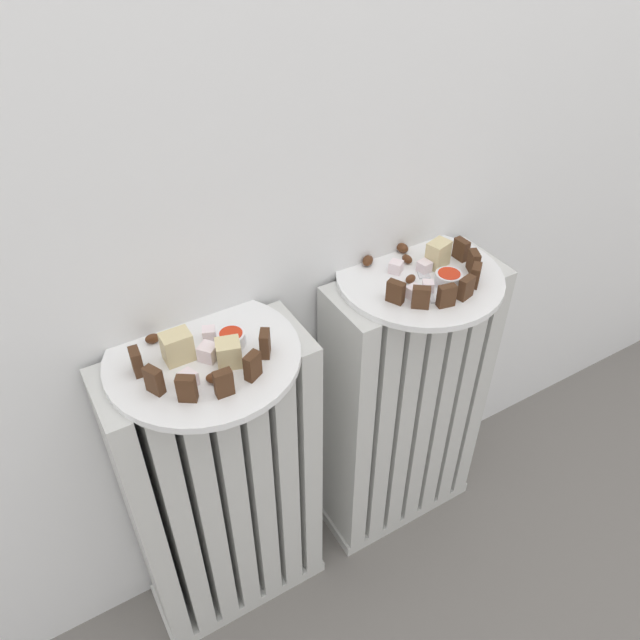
{
  "coord_description": "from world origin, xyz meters",
  "views": [
    {
      "loc": [
        -0.41,
        -0.41,
        1.32
      ],
      "look_at": [
        0.0,
        0.28,
        0.67
      ],
      "focal_mm": 34.37,
      "sensor_mm": 36.0,
      "label": 1
    }
  ],
  "objects_px": {
    "radiator_right": "(403,409)",
    "fork": "(427,284)",
    "plate_left": "(203,356)",
    "jam_bowl_right": "(448,278)",
    "radiator_left": "(225,492)",
    "plate_right": "(419,277)",
    "jam_bowl_left": "(231,338)"
  },
  "relations": [
    {
      "from": "radiator_right",
      "to": "fork",
      "type": "height_order",
      "value": "fork"
    },
    {
      "from": "plate_left",
      "to": "jam_bowl_right",
      "type": "distance_m",
      "value": 0.44
    },
    {
      "from": "radiator_left",
      "to": "plate_right",
      "type": "distance_m",
      "value": 0.54
    },
    {
      "from": "radiator_right",
      "to": "plate_left",
      "type": "distance_m",
      "value": 0.54
    },
    {
      "from": "radiator_left",
      "to": "radiator_right",
      "type": "xyz_separation_m",
      "value": [
        0.42,
        0.0,
        0.0
      ]
    },
    {
      "from": "plate_left",
      "to": "jam_bowl_left",
      "type": "bearing_deg",
      "value": -3.3
    },
    {
      "from": "radiator_left",
      "to": "plate_right",
      "type": "relative_size",
      "value": 2.23
    },
    {
      "from": "radiator_right",
      "to": "radiator_left",
      "type": "bearing_deg",
      "value": 180.0
    },
    {
      "from": "jam_bowl_right",
      "to": "plate_left",
      "type": "bearing_deg",
      "value": 173.67
    },
    {
      "from": "radiator_right",
      "to": "jam_bowl_left",
      "type": "bearing_deg",
      "value": -179.57
    },
    {
      "from": "plate_left",
      "to": "radiator_left",
      "type": "bearing_deg",
      "value": 116.57
    },
    {
      "from": "plate_right",
      "to": "fork",
      "type": "xyz_separation_m",
      "value": [
        -0.01,
        -0.03,
        0.01
      ]
    },
    {
      "from": "plate_left",
      "to": "plate_right",
      "type": "height_order",
      "value": "same"
    },
    {
      "from": "jam_bowl_left",
      "to": "plate_left",
      "type": "bearing_deg",
      "value": 176.7
    },
    {
      "from": "radiator_right",
      "to": "fork",
      "type": "relative_size",
      "value": 7.48
    },
    {
      "from": "plate_left",
      "to": "plate_right",
      "type": "relative_size",
      "value": 1.0
    },
    {
      "from": "plate_left",
      "to": "plate_right",
      "type": "bearing_deg",
      "value": 0.0
    },
    {
      "from": "fork",
      "to": "jam_bowl_left",
      "type": "bearing_deg",
      "value": 175.54
    },
    {
      "from": "radiator_right",
      "to": "plate_right",
      "type": "height_order",
      "value": "plate_right"
    },
    {
      "from": "radiator_right",
      "to": "plate_right",
      "type": "bearing_deg",
      "value": -90.0
    },
    {
      "from": "radiator_left",
      "to": "plate_left",
      "type": "xyz_separation_m",
      "value": [
        0.0,
        -0.0,
        0.35
      ]
    },
    {
      "from": "jam_bowl_right",
      "to": "fork",
      "type": "xyz_separation_m",
      "value": [
        -0.03,
        0.02,
        -0.01
      ]
    },
    {
      "from": "plate_right",
      "to": "jam_bowl_right",
      "type": "bearing_deg",
      "value": -64.43
    },
    {
      "from": "jam_bowl_left",
      "to": "fork",
      "type": "bearing_deg",
      "value": -4.46
    },
    {
      "from": "plate_left",
      "to": "jam_bowl_right",
      "type": "xyz_separation_m",
      "value": [
        0.44,
        -0.05,
        0.02
      ]
    },
    {
      "from": "radiator_left",
      "to": "fork",
      "type": "relative_size",
      "value": 7.48
    },
    {
      "from": "jam_bowl_right",
      "to": "plate_right",
      "type": "bearing_deg",
      "value": 115.57
    },
    {
      "from": "radiator_left",
      "to": "fork",
      "type": "bearing_deg",
      "value": -4.33
    },
    {
      "from": "plate_right",
      "to": "plate_left",
      "type": "bearing_deg",
      "value": 180.0
    },
    {
      "from": "jam_bowl_right",
      "to": "radiator_left",
      "type": "bearing_deg",
      "value": 173.67
    },
    {
      "from": "radiator_right",
      "to": "plate_left",
      "type": "height_order",
      "value": "plate_left"
    },
    {
      "from": "plate_right",
      "to": "radiator_right",
      "type": "bearing_deg",
      "value": 90.0
    }
  ]
}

